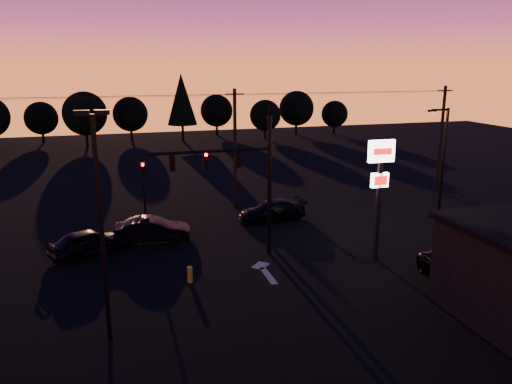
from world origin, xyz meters
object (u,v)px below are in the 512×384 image
at_px(secondary_signal, 144,184).
at_px(car_left, 89,242).
at_px(bollard, 190,275).
at_px(car_mid, 153,230).
at_px(traffic_signal_mast, 242,173).
at_px(parking_lot_light, 100,213).
at_px(pylon_sign, 380,175).
at_px(suv_parked, 459,272).
at_px(streetlight, 442,163).
at_px(car_right, 272,210).

bearing_deg(secondary_signal, car_left, -126.53).
height_order(bollard, car_mid, car_mid).
xyz_separation_m(traffic_signal_mast, car_mid, (-4.71, 3.98, -4.18)).
xyz_separation_m(parking_lot_light, car_left, (-1.03, 9.72, -4.50)).
relative_size(parking_lot_light, bollard, 11.15).
height_order(pylon_sign, car_left, pylon_sign).
xyz_separation_m(traffic_signal_mast, car_left, (-8.43, 2.73, -4.17)).
bearing_deg(secondary_signal, traffic_signal_mast, -56.81).
xyz_separation_m(parking_lot_light, pylon_sign, (14.50, 4.50, -0.36)).
relative_size(bollard, car_mid, 0.18).
xyz_separation_m(bollard, car_mid, (-1.26, 6.60, 0.35)).
bearing_deg(pylon_sign, car_left, 161.40).
bearing_deg(secondary_signal, suv_parked, -44.61).
distance_m(secondary_signal, parking_lot_light, 14.90).
relative_size(parking_lot_light, car_left, 2.03).
bearing_deg(car_mid, streetlight, -88.35).
height_order(bollard, car_right, car_right).
xyz_separation_m(streetlight, car_left, (-22.44, 1.22, -3.65)).
xyz_separation_m(car_left, car_mid, (3.72, 1.25, -0.01)).
relative_size(parking_lot_light, car_mid, 1.98).
bearing_deg(streetlight, parking_lot_light, -158.35).
bearing_deg(car_right, car_left, -78.78).
relative_size(parking_lot_light, car_right, 1.90).
bearing_deg(bollard, suv_parked, -17.32).
xyz_separation_m(secondary_signal, pylon_sign, (12.00, -9.99, 2.05)).
distance_m(parking_lot_light, streetlight, 23.05).
xyz_separation_m(pylon_sign, bollard, (-10.55, -0.13, -4.50)).
distance_m(streetlight, car_left, 22.76).
relative_size(bollard, car_left, 0.18).
relative_size(car_left, car_right, 0.94).
height_order(pylon_sign, suv_parked, pylon_sign).
height_order(traffic_signal_mast, car_right, traffic_signal_mast).
bearing_deg(parking_lot_light, traffic_signal_mast, 43.37).
height_order(traffic_signal_mast, suv_parked, traffic_signal_mast).
height_order(parking_lot_light, pylon_sign, parking_lot_light).
bearing_deg(secondary_signal, car_mid, -86.94).
xyz_separation_m(car_mid, car_right, (8.50, 2.13, -0.06)).
relative_size(traffic_signal_mast, car_right, 1.79).
bearing_deg(car_mid, bollard, -159.99).
height_order(pylon_sign, bollard, pylon_sign).
bearing_deg(pylon_sign, bollard, -179.31).
distance_m(traffic_signal_mast, secondary_signal, 9.19).
xyz_separation_m(traffic_signal_mast, car_right, (3.78, 6.11, -4.24)).
bearing_deg(car_left, car_mid, -96.12).
relative_size(bollard, car_right, 0.17).
bearing_deg(secondary_signal, car_right, -9.06).
height_order(secondary_signal, pylon_sign, pylon_sign).
relative_size(secondary_signal, parking_lot_light, 0.48).
distance_m(secondary_signal, pylon_sign, 15.75).
xyz_separation_m(secondary_signal, parking_lot_light, (-2.50, -14.49, 2.41)).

